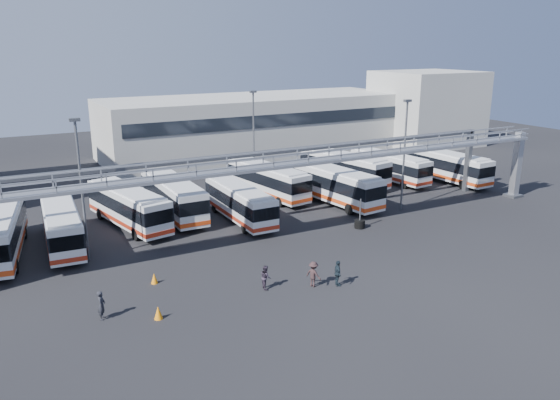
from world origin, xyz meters
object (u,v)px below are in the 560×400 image
bus_8 (389,166)px  bus_9 (446,165)px  bus_3 (173,196)px  pedestrian_b (266,277)px  pedestrian_c (313,274)px  cone_left (158,313)px  bus_1 (61,225)px  bus_6 (334,184)px  bus_7 (344,167)px  bus_5 (268,180)px  bus_2 (128,206)px  bus_4 (240,202)px  bus_0 (0,232)px  pedestrian_a (102,305)px  cone_right (154,278)px  pedestrian_d (338,273)px  tire_stack (360,223)px  light_pole_mid (405,149)px  light_pole_left (81,183)px  light_pole_back (254,133)px

bus_8 → bus_9: (5.52, -3.18, 0.10)m
bus_3 → pedestrian_b: (0.41, -17.41, -1.13)m
pedestrian_c → cone_left: 10.00m
bus_1 → bus_6: bus_6 is taller
bus_7 → pedestrian_b: size_ratio=7.55×
bus_5 → bus_1: bearing=-174.7°
bus_2 → bus_4: (8.91, -3.03, -0.11)m
bus_0 → pedestrian_a: 13.90m
bus_2 → bus_3: (4.21, 1.04, 0.06)m
bus_2 → bus_4: size_ratio=1.09×
bus_8 → pedestrian_a: bearing=-159.6°
bus_5 → bus_7: bearing=-4.6°
bus_3 → bus_2: bearing=-166.4°
pedestrian_c → cone_right: size_ratio=2.41×
bus_2 → pedestrian_c: 19.10m
bus_3 → bus_9: bearing=-4.4°
bus_2 → bus_7: (24.27, 3.24, 0.08)m
pedestrian_a → pedestrian_d: 14.43m
cone_left → pedestrian_a: bearing=151.7°
tire_stack → light_pole_mid: bearing=20.7°
bus_0 → bus_8: bearing=14.9°
pedestrian_a → pedestrian_c: pedestrian_a is taller
bus_5 → pedestrian_a: 26.90m
bus_3 → tire_stack: 16.70m
bus_1 → bus_7: bus_7 is taller
bus_3 → bus_9: (30.92, -2.24, -0.06)m
cone_right → light_pole_mid: bearing=11.5°
bus_7 → light_pole_mid: bearing=-104.5°
pedestrian_b → bus_4: bearing=-6.4°
pedestrian_c → bus_0: bearing=26.6°
light_pole_left → bus_2: (4.42, 6.15, -3.88)m
pedestrian_a → bus_5: bearing=-24.3°
light_pole_left → pedestrian_d: bearing=-42.2°
bus_0 → bus_6: bus_0 is taller
bus_2 → bus_5: size_ratio=1.01×
bus_8 → pedestrian_d: (-20.75, -20.19, -0.90)m
bus_6 → pedestrian_c: bearing=-134.1°
bus_6 → tire_stack: (-2.19, -7.22, -1.50)m
pedestrian_c → light_pole_mid: bearing=-79.3°
bus_6 → bus_8: 11.36m
cone_right → cone_left: bearing=-103.4°
bus_2 → bus_6: 19.30m
bus_8 → pedestrian_b: bus_8 is taller
bus_3 → cone_right: (-5.60, -13.29, -1.56)m
light_pole_mid → pedestrian_b: bearing=-154.1°
bus_4 → bus_6: 10.26m
light_pole_back → bus_2: size_ratio=0.91×
bus_6 → cone_left: bearing=-152.4°
pedestrian_c → pedestrian_d: 1.56m
bus_9 → cone_left: (-37.66, -15.83, -1.46)m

